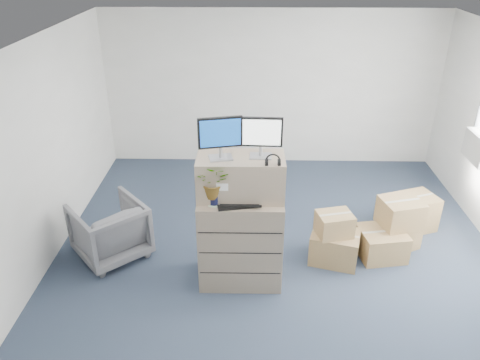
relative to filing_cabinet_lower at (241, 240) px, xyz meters
The scene contains 17 objects.
ground 0.76m from the filing_cabinet_lower, ahead, with size 7.00×7.00×0.00m, color #263446.
wall_back 3.67m from the filing_cabinet_lower, 82.21° to the left, with size 6.00×0.02×2.80m, color silver.
ac_unit 3.70m from the filing_cabinet_lower, 23.20° to the left, with size 0.24×0.60×0.40m, color silver.
filing_cabinet_lower is the anchor object (origin of this frame).
filing_cabinet_upper 0.83m from the filing_cabinet_lower, 90.36° to the left, with size 0.99×0.50×0.50m, color tan.
monitor_left 1.37m from the filing_cabinet_lower, behind, with size 0.49×0.24×0.48m.
monitor_right 1.36m from the filing_cabinet_lower, 17.41° to the left, with size 0.47×0.19×0.47m.
headphones 1.18m from the filing_cabinet_lower, 20.00° to the right, with size 0.16×0.16×0.02m, color black.
keyboard 0.61m from the filing_cabinet_lower, 96.50° to the right, with size 0.49×0.20×0.03m, color black.
mouse 0.67m from the filing_cabinet_lower, 21.00° to the right, with size 0.12×0.07×0.04m, color silver.
water_bottle 0.71m from the filing_cabinet_lower, 44.22° to the left, with size 0.07×0.07×0.26m, color gray.
phone_dock 0.63m from the filing_cabinet_lower, 143.08° to the left, with size 0.07×0.06×0.15m.
external_drive 0.72m from the filing_cabinet_lower, 17.40° to the left, with size 0.20×0.15×0.06m, color black.
tissue_box 0.78m from the filing_cabinet_lower, 13.09° to the left, with size 0.27×0.13×0.10m, color #3B8EC8.
potted_plant 0.87m from the filing_cabinet_lower, 157.37° to the right, with size 0.45×0.48×0.40m.
office_chair 1.80m from the filing_cabinet_lower, 165.66° to the left, with size 0.84×0.78×0.86m, color #5A5B5F.
cardboard_boxes 2.08m from the filing_cabinet_lower, 20.57° to the left, with size 1.99×1.46×0.76m.
Camera 1 is at (-0.38, -4.73, 3.84)m, focal length 35.00 mm.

